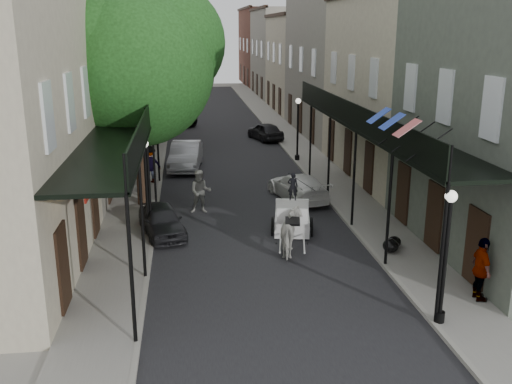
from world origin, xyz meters
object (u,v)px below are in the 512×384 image
object	(u,v)px
car_right_near	(298,187)
tree_far	(158,59)
car_left_mid	(186,156)
car_left_far	(173,115)
horse	(292,233)
tree_near	(144,60)
car_right_far	(265,131)
lamppost_left	(146,186)
pedestrian_walking	(201,192)
car_left_near	(162,220)
pedestrian_sidewalk_left	(150,164)
lamppost_right_near	(445,256)
carriage	(292,206)
pedestrian_sidewalk_right	(481,269)
lamppost_right_far	(298,128)

from	to	relation	value
car_right_near	tree_far	bearing A→B (deg)	-77.04
car_left_mid	car_left_far	xyz separation A→B (m)	(-0.98, 16.08, 0.01)
horse	car_right_near	bearing A→B (deg)	-92.43
tree_near	car_right_far	xyz separation A→B (m)	(7.35, 14.99, -5.84)
lamppost_left	pedestrian_walking	size ratio (longest dim) A/B	1.93
tree_near	car_left_near	size ratio (longest dim) A/B	2.74
tree_near	pedestrian_sidewalk_left	size ratio (longest dim) A/B	5.01
tree_near	lamppost_right_near	xyz separation A→B (m)	(8.30, -12.18, -4.44)
lamppost_left	pedestrian_walking	bearing A→B (deg)	52.51
carriage	car_left_far	size ratio (longest dim) A/B	0.47
car_left_far	car_left_mid	bearing A→B (deg)	-110.99
pedestrian_sidewalk_left	pedestrian_sidewalk_right	world-z (taller)	pedestrian_sidewalk_left
lamppost_right_far	carriage	world-z (taller)	lamppost_right_far
tree_far	pedestrian_sidewalk_right	distance (m)	27.42
tree_near	carriage	bearing A→B (deg)	-36.01
horse	car_left_near	world-z (taller)	horse
pedestrian_walking	car_right_far	distance (m)	17.22
pedestrian_walking	car_left_near	size ratio (longest dim) A/B	0.55
lamppost_right_far	lamppost_left	bearing A→B (deg)	-124.35
carriage	car_left_near	world-z (taller)	carriage
horse	car_left_near	distance (m)	5.33
pedestrian_walking	car_left_far	distance (m)	24.45
pedestrian_walking	pedestrian_sidewalk_right	distance (m)	12.39
pedestrian_sidewalk_left	car_right_far	distance (m)	13.75
lamppost_left	horse	xyz separation A→B (m)	(5.20, -2.39, -1.27)
lamppost_right_far	car_right_far	bearing A→B (deg)	97.50
pedestrian_sidewalk_left	car_right_near	bearing A→B (deg)	127.26
lamppost_right_near	car_right_near	bearing A→B (deg)	97.01
carriage	car_right_near	size ratio (longest dim) A/B	0.62
lamppost_left	car_left_far	distance (m)	27.17
pedestrian_walking	pedestrian_sidewalk_left	distance (m)	5.55
lamppost_left	pedestrian_walking	world-z (taller)	lamppost_left
carriage	car_right_far	size ratio (longest dim) A/B	0.69
lamppost_right_near	car_right_near	world-z (taller)	lamppost_right_near
lamppost_right_far	carriage	bearing A→B (deg)	-102.06
lamppost_left	car_right_far	bearing A→B (deg)	69.26
carriage	car_left_far	distance (m)	27.60
lamppost_right_far	pedestrian_sidewalk_right	world-z (taller)	lamppost_right_far
lamppost_right_near	car_left_mid	xyz separation A→B (m)	(-6.70, 19.06, -1.28)
pedestrian_walking	pedestrian_sidewalk_right	xyz separation A→B (m)	(7.80, -9.63, 0.12)
carriage	pedestrian_walking	bearing A→B (deg)	152.77
tree_far	lamppost_right_near	xyz separation A→B (m)	(8.35, -26.18, -3.79)
tree_near	carriage	world-z (taller)	tree_near
tree_far	car_right_far	size ratio (longest dim) A/B	2.27
lamppost_left	car_left_far	xyz separation A→B (m)	(0.52, 27.13, -1.27)
car_left_far	car_right_near	world-z (taller)	car_left_far
pedestrian_sidewalk_left	car_right_far	xyz separation A→B (m)	(7.61, 11.44, -0.44)
car_left_mid	lamppost_left	bearing A→B (deg)	-91.78
pedestrian_walking	pedestrian_sidewalk_right	world-z (taller)	pedestrian_sidewalk_right
horse	lamppost_right_far	bearing A→B (deg)	-91.37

